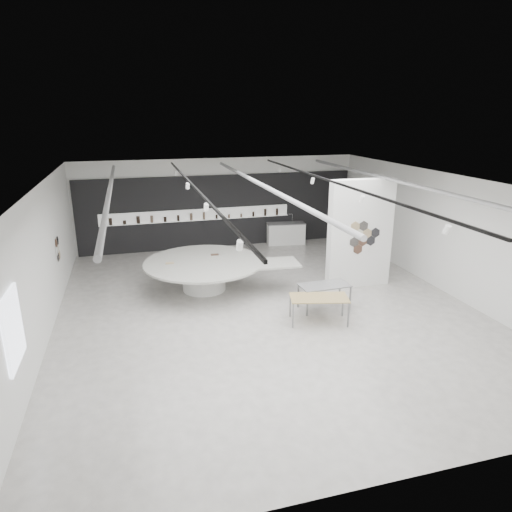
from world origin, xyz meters
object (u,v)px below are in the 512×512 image
object	(u,v)px
sample_table_wood	(319,299)
sample_table_stone	(325,287)
display_island	(206,271)
kitchen_counter	(286,233)
partition_column	(360,234)

from	to	relation	value
sample_table_wood	sample_table_stone	xyz separation A→B (m)	(0.52, 0.81, 0.00)
display_island	sample_table_stone	xyz separation A→B (m)	(3.11, -2.45, 0.05)
sample_table_stone	kitchen_counter	distance (m)	7.09
partition_column	sample_table_stone	bearing A→B (deg)	-141.66
display_island	kitchen_counter	xyz separation A→B (m)	(4.33, 4.53, -0.17)
kitchen_counter	partition_column	bearing A→B (deg)	-76.25
sample_table_wood	sample_table_stone	bearing A→B (deg)	57.39
sample_table_wood	display_island	bearing A→B (deg)	128.48
partition_column	sample_table_wood	xyz separation A→B (m)	(-2.38, -2.28, -1.11)
partition_column	display_island	bearing A→B (deg)	168.83
display_island	sample_table_wood	bearing A→B (deg)	-46.77
sample_table_wood	kitchen_counter	size ratio (longest dim) A/B	0.99
sample_table_wood	kitchen_counter	world-z (taller)	kitchen_counter
display_island	kitchen_counter	bearing A→B (deg)	51.04
display_island	sample_table_stone	distance (m)	3.96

